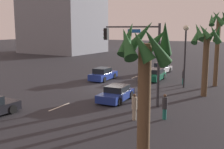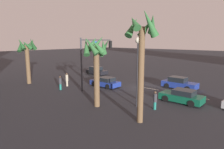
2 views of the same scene
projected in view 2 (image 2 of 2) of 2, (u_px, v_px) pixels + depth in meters
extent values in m
plane|color=#28282D|center=(146.00, 88.00, 25.54)|extent=(220.00, 220.00, 0.00)
cube|color=silver|center=(200.00, 98.00, 21.06)|extent=(1.93, 0.14, 0.01)
cube|color=silver|center=(149.00, 88.00, 25.20)|extent=(2.58, 0.14, 0.01)
cube|color=silver|center=(102.00, 80.00, 30.95)|extent=(2.53, 0.14, 0.01)
cube|color=navy|center=(180.00, 85.00, 25.09)|extent=(4.32, 1.83, 0.71)
cube|color=black|center=(178.00, 79.00, 25.14)|extent=(2.09, 1.57, 0.59)
cylinder|color=black|center=(192.00, 87.00, 24.86)|extent=(0.65, 0.24, 0.64)
cylinder|color=black|center=(188.00, 89.00, 23.66)|extent=(0.65, 0.24, 0.64)
cylinder|color=black|center=(172.00, 84.00, 26.58)|extent=(0.65, 0.24, 0.64)
cylinder|color=black|center=(167.00, 86.00, 25.37)|extent=(0.65, 0.24, 0.64)
cube|color=black|center=(97.00, 72.00, 35.65)|extent=(4.25, 2.01, 0.64)
cube|color=black|center=(96.00, 68.00, 35.72)|extent=(2.08, 1.68, 0.58)
cylinder|color=black|center=(105.00, 73.00, 35.35)|extent=(0.65, 0.25, 0.64)
cylinder|color=black|center=(98.00, 74.00, 34.18)|extent=(0.65, 0.25, 0.64)
cylinder|color=black|center=(96.00, 71.00, 37.17)|extent=(0.65, 0.25, 0.64)
cylinder|color=black|center=(89.00, 72.00, 36.00)|extent=(0.65, 0.25, 0.64)
cube|color=#0F5138|center=(181.00, 97.00, 19.51)|extent=(4.11, 1.90, 0.65)
cube|color=black|center=(184.00, 92.00, 19.25)|extent=(1.99, 1.63, 0.50)
cylinder|color=black|center=(165.00, 98.00, 19.72)|extent=(0.65, 0.24, 0.64)
cylinder|color=black|center=(173.00, 95.00, 20.98)|extent=(0.65, 0.24, 0.64)
cylinder|color=black|center=(191.00, 104.00, 18.09)|extent=(0.65, 0.24, 0.64)
cylinder|color=black|center=(197.00, 100.00, 19.35)|extent=(0.65, 0.24, 0.64)
cube|color=navy|center=(105.00, 83.00, 26.23)|extent=(4.07, 1.94, 0.61)
cube|color=black|center=(106.00, 79.00, 25.98)|extent=(1.98, 1.65, 0.49)
cylinder|color=black|center=(94.00, 84.00, 26.41)|extent=(0.65, 0.24, 0.64)
cylinder|color=black|center=(103.00, 82.00, 27.69)|extent=(0.65, 0.24, 0.64)
cylinder|color=black|center=(108.00, 87.00, 24.82)|extent=(0.65, 0.24, 0.64)
cylinder|color=black|center=(116.00, 84.00, 26.10)|extent=(0.65, 0.24, 0.64)
cylinder|color=#38383D|center=(82.00, 65.00, 23.24)|extent=(0.20, 0.20, 6.34)
cylinder|color=#38383D|center=(97.00, 40.00, 24.33)|extent=(0.43, 4.64, 0.12)
cube|color=black|center=(110.00, 44.00, 26.00)|extent=(0.34, 0.34, 0.95)
sphere|color=#360503|center=(111.00, 42.00, 26.08)|extent=(0.20, 0.20, 0.20)
sphere|color=#392605|center=(111.00, 44.00, 26.13)|extent=(0.20, 0.20, 0.20)
sphere|color=green|center=(111.00, 47.00, 26.18)|extent=(0.20, 0.20, 0.20)
cube|color=#1959B2|center=(95.00, 43.00, 24.22)|extent=(0.11, 1.10, 0.28)
cylinder|color=#2D2D33|center=(138.00, 76.00, 17.82)|extent=(0.18, 0.18, 5.75)
sphere|color=#F2EACC|center=(138.00, 40.00, 17.29)|extent=(0.56, 0.56, 0.56)
cylinder|color=#1E7266|center=(155.00, 106.00, 17.47)|extent=(0.34, 0.34, 0.69)
cylinder|color=#333338|center=(155.00, 98.00, 17.35)|extent=(0.45, 0.45, 0.75)
sphere|color=brown|center=(155.00, 92.00, 17.27)|extent=(0.20, 0.20, 0.20)
cylinder|color=#1E7266|center=(60.00, 87.00, 24.47)|extent=(0.30, 0.30, 0.72)
cylinder|color=#333338|center=(60.00, 81.00, 24.34)|extent=(0.40, 0.40, 0.79)
sphere|color=brown|center=(60.00, 77.00, 24.26)|extent=(0.21, 0.21, 0.21)
cylinder|color=#B2A58C|center=(67.00, 83.00, 26.43)|extent=(0.35, 0.35, 0.74)
cylinder|color=#B2A58C|center=(67.00, 78.00, 26.30)|extent=(0.47, 0.47, 0.81)
sphere|color=brown|center=(67.00, 74.00, 26.21)|extent=(0.22, 0.22, 0.22)
cylinder|color=brown|center=(97.00, 77.00, 17.92)|extent=(0.52, 0.52, 5.49)
cone|color=#2D6633|center=(92.00, 44.00, 17.96)|extent=(0.79, 1.37, 1.42)
cone|color=#2D6633|center=(86.00, 46.00, 17.31)|extent=(1.48, 1.32, 1.74)
cone|color=#2D6633|center=(91.00, 46.00, 16.67)|extent=(1.62, 1.01, 1.70)
cone|color=#2D6633|center=(98.00, 46.00, 16.82)|extent=(1.17, 1.38, 1.36)
cone|color=#2D6633|center=(103.00, 47.00, 17.38)|extent=(1.05, 1.16, 1.40)
cone|color=#2D6633|center=(105.00, 47.00, 18.01)|extent=(1.69, 0.84, 1.73)
cone|color=#2D6633|center=(97.00, 43.00, 18.24)|extent=(1.51, 1.39, 1.64)
cylinder|color=brown|center=(141.00, 76.00, 14.25)|extent=(0.44, 0.44, 6.96)
cone|color=#2D6633|center=(133.00, 27.00, 14.19)|extent=(0.59, 1.46, 1.61)
cone|color=#2D6633|center=(134.00, 23.00, 13.41)|extent=(1.39, 1.08, 1.21)
cone|color=#2D6633|center=(150.00, 23.00, 12.78)|extent=(1.11, 1.50, 1.91)
cone|color=#2D6633|center=(152.00, 24.00, 13.55)|extent=(1.18, 1.34, 1.45)
cone|color=#2D6633|center=(146.00, 28.00, 14.26)|extent=(1.34, 0.80, 1.45)
cylinder|color=brown|center=(28.00, 65.00, 27.66)|extent=(0.56, 0.56, 5.34)
cone|color=#235628|center=(24.00, 46.00, 27.56)|extent=(0.75, 1.20, 1.40)
cone|color=#235628|center=(20.00, 46.00, 27.12)|extent=(1.45, 1.36, 1.68)
cone|color=#235628|center=(21.00, 44.00, 26.47)|extent=(1.48, 0.90, 1.64)
cone|color=#235628|center=(27.00, 45.00, 26.60)|extent=(0.96, 1.51, 1.37)
cone|color=#235628|center=(33.00, 44.00, 27.09)|extent=(1.40, 1.60, 1.73)
cone|color=#235628|center=(32.00, 44.00, 27.73)|extent=(1.34, 0.61, 1.63)
cone|color=#235628|center=(29.00, 45.00, 27.98)|extent=(1.48, 1.42, 1.53)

